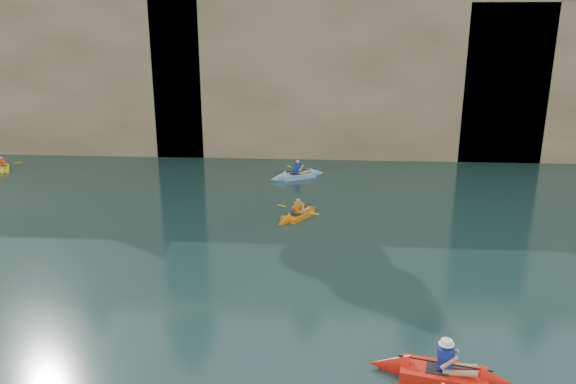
{
  "coord_description": "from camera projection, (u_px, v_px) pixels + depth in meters",
  "views": [
    {
      "loc": [
        0.8,
        -13.15,
        8.44
      ],
      "look_at": [
        -0.42,
        4.55,
        3.0
      ],
      "focal_mm": 35.0,
      "sensor_mm": 36.0,
      "label": 1
    }
  ],
  "objects": [
    {
      "name": "main_kayaker",
      "position": [
        444.0,
        373.0,
        13.71
      ],
      "size": [
        3.74,
        2.42,
        1.36
      ],
      "rotation": [
        0.0,
        0.0,
        -0.23
      ],
      "color": "red",
      "rests_on": "ground"
    },
    {
      "name": "cliff",
      "position": [
        317.0,
        54.0,
        41.92
      ],
      "size": [
        70.0,
        16.0,
        12.0
      ],
      "primitive_type": "cube",
      "color": "tan",
      "rests_on": "ground"
    },
    {
      "name": "sea_cave_west",
      "position": [
        38.0,
        123.0,
        36.6
      ],
      "size": [
        4.5,
        1.0,
        4.0
      ],
      "primitive_type": "cube",
      "color": "black",
      "rests_on": "ground"
    },
    {
      "name": "sea_cave_east",
      "position": [
        475.0,
        125.0,
        34.69
      ],
      "size": [
        5.0,
        1.0,
        4.5
      ],
      "primitive_type": "cube",
      "color": "black",
      "rests_on": "ground"
    },
    {
      "name": "ground",
      "position": [
        292.0,
        348.0,
        15.07
      ],
      "size": [
        160.0,
        160.0,
        0.0
      ],
      "primitive_type": "plane",
      "color": "black",
      "rests_on": "ground"
    },
    {
      "name": "kayaker_ltblue_mid",
      "position": [
        298.0,
        175.0,
        31.31
      ],
      "size": [
        3.3,
        2.39,
        1.29
      ],
      "rotation": [
        0.0,
        0.0,
        0.53
      ],
      "color": "#7DAAD1",
      "rests_on": "ground"
    },
    {
      "name": "cliff_slab_west",
      "position": [
        6.0,
        71.0,
        36.39
      ],
      "size": [
        26.0,
        2.4,
        10.56
      ],
      "primitive_type": "cube",
      "color": "tan",
      "rests_on": "ground"
    },
    {
      "name": "kayaker_orange",
      "position": [
        298.0,
        215.0,
        24.99
      ],
      "size": [
        2.16,
        2.83,
        1.11
      ],
      "rotation": [
        0.0,
        0.0,
        1.0
      ],
      "color": "orange",
      "rests_on": "ground"
    },
    {
      "name": "kayaker_yellow",
      "position": [
        3.0,
        168.0,
        32.92
      ],
      "size": [
        1.85,
        2.51,
        1.03
      ],
      "rotation": [
        0.0,
        0.0,
        -1.06
      ],
      "color": "yellow",
      "rests_on": "ground"
    },
    {
      "name": "cliff_slab_center",
      "position": [
        347.0,
        66.0,
        34.82
      ],
      "size": [
        24.0,
        2.4,
        11.4
      ],
      "primitive_type": "cube",
      "color": "tan",
      "rests_on": "ground"
    },
    {
      "name": "sea_cave_center",
      "position": [
        251.0,
        132.0,
        35.8
      ],
      "size": [
        3.5,
        1.0,
        3.2
      ],
      "primitive_type": "cube",
      "color": "black",
      "rests_on": "ground"
    }
  ]
}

